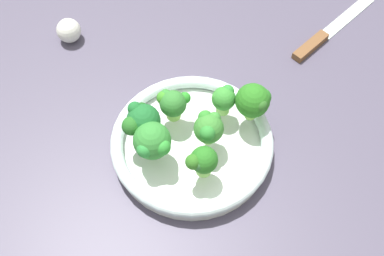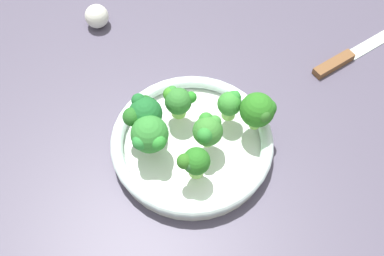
{
  "view_description": "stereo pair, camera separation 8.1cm",
  "coord_description": "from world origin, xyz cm",
  "px_view_note": "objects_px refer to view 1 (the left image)",
  "views": [
    {
      "loc": [
        23.74,
        -40.95,
        75.29
      ],
      "look_at": [
        -1.35,
        -3.96,
        7.11
      ],
      "focal_mm": 45.12,
      "sensor_mm": 36.0,
      "label": 1
    },
    {
      "loc": [
        30.04,
        -35.79,
        75.29
      ],
      "look_at": [
        -1.35,
        -3.96,
        7.11
      ],
      "focal_mm": 45.12,
      "sensor_mm": 36.0,
      "label": 2
    }
  ],
  "objects_px": {
    "broccoli_floret_4": "(254,101)",
    "broccoli_floret_5": "(152,142)",
    "bowl": "(192,143)",
    "broccoli_floret_1": "(225,99)",
    "broccoli_floret_6": "(172,103)",
    "broccoli_floret_3": "(209,128)",
    "garlic_bulb": "(69,31)",
    "broccoli_floret_2": "(202,161)",
    "broccoli_floret_0": "(141,120)",
    "knife": "(324,35)"
  },
  "relations": [
    {
      "from": "broccoli_floret_4",
      "to": "broccoli_floret_5",
      "type": "distance_m",
      "value": 0.19
    },
    {
      "from": "broccoli_floret_4",
      "to": "broccoli_floret_6",
      "type": "relative_size",
      "value": 1.27
    },
    {
      "from": "broccoli_floret_3",
      "to": "broccoli_floret_1",
      "type": "bearing_deg",
      "value": 99.35
    },
    {
      "from": "broccoli_floret_3",
      "to": "broccoli_floret_4",
      "type": "xyz_separation_m",
      "value": [
        0.04,
        0.09,
        0.01
      ]
    },
    {
      "from": "bowl",
      "to": "garlic_bulb",
      "type": "distance_m",
      "value": 0.37
    },
    {
      "from": "broccoli_floret_0",
      "to": "broccoli_floret_2",
      "type": "bearing_deg",
      "value": -1.89
    },
    {
      "from": "bowl",
      "to": "garlic_bulb",
      "type": "height_order",
      "value": "garlic_bulb"
    },
    {
      "from": "broccoli_floret_0",
      "to": "garlic_bulb",
      "type": "height_order",
      "value": "broccoli_floret_0"
    },
    {
      "from": "bowl",
      "to": "knife",
      "type": "height_order",
      "value": "bowl"
    },
    {
      "from": "knife",
      "to": "garlic_bulb",
      "type": "distance_m",
      "value": 0.54
    },
    {
      "from": "broccoli_floret_1",
      "to": "broccoli_floret_6",
      "type": "distance_m",
      "value": 0.09
    },
    {
      "from": "bowl",
      "to": "broccoli_floret_5",
      "type": "relative_size",
      "value": 3.98
    },
    {
      "from": "garlic_bulb",
      "to": "broccoli_floret_2",
      "type": "bearing_deg",
      "value": -17.1
    },
    {
      "from": "bowl",
      "to": "broccoli_floret_2",
      "type": "distance_m",
      "value": 0.09
    },
    {
      "from": "broccoli_floret_4",
      "to": "broccoli_floret_6",
      "type": "distance_m",
      "value": 0.14
    },
    {
      "from": "broccoli_floret_0",
      "to": "broccoli_floret_3",
      "type": "bearing_deg",
      "value": 28.14
    },
    {
      "from": "broccoli_floret_4",
      "to": "garlic_bulb",
      "type": "distance_m",
      "value": 0.43
    },
    {
      "from": "broccoli_floret_1",
      "to": "broccoli_floret_6",
      "type": "xyz_separation_m",
      "value": [
        -0.07,
        -0.06,
        0.0
      ]
    },
    {
      "from": "broccoli_floret_1",
      "to": "broccoli_floret_3",
      "type": "height_order",
      "value": "broccoli_floret_3"
    },
    {
      "from": "broccoli_floret_4",
      "to": "garlic_bulb",
      "type": "bearing_deg",
      "value": -177.94
    },
    {
      "from": "broccoli_floret_6",
      "to": "knife",
      "type": "bearing_deg",
      "value": 70.38
    },
    {
      "from": "broccoli_floret_2",
      "to": "broccoli_floret_4",
      "type": "bearing_deg",
      "value": 85.66
    },
    {
      "from": "broccoli_floret_0",
      "to": "broccoli_floret_4",
      "type": "relative_size",
      "value": 0.94
    },
    {
      "from": "broccoli_floret_3",
      "to": "broccoli_floret_5",
      "type": "relative_size",
      "value": 0.88
    },
    {
      "from": "broccoli_floret_5",
      "to": "broccoli_floret_4",
      "type": "bearing_deg",
      "value": 58.95
    },
    {
      "from": "broccoli_floret_4",
      "to": "knife",
      "type": "xyz_separation_m",
      "value": [
        0.01,
        0.29,
        -0.08
      ]
    },
    {
      "from": "bowl",
      "to": "knife",
      "type": "xyz_separation_m",
      "value": [
        0.08,
        0.39,
        -0.02
      ]
    },
    {
      "from": "broccoli_floret_1",
      "to": "broccoli_floret_3",
      "type": "bearing_deg",
      "value": -80.65
    },
    {
      "from": "broccoli_floret_2",
      "to": "knife",
      "type": "height_order",
      "value": "broccoli_floret_2"
    },
    {
      "from": "broccoli_floret_1",
      "to": "broccoli_floret_4",
      "type": "height_order",
      "value": "broccoli_floret_4"
    },
    {
      "from": "broccoli_floret_0",
      "to": "broccoli_floret_5",
      "type": "relative_size",
      "value": 1.0
    },
    {
      "from": "broccoli_floret_3",
      "to": "garlic_bulb",
      "type": "distance_m",
      "value": 0.4
    },
    {
      "from": "broccoli_floret_2",
      "to": "garlic_bulb",
      "type": "bearing_deg",
      "value": 162.9
    },
    {
      "from": "broccoli_floret_2",
      "to": "broccoli_floret_5",
      "type": "xyz_separation_m",
      "value": [
        -0.09,
        -0.02,
        0.0
      ]
    },
    {
      "from": "bowl",
      "to": "broccoli_floret_5",
      "type": "bearing_deg",
      "value": -118.17
    },
    {
      "from": "knife",
      "to": "bowl",
      "type": "bearing_deg",
      "value": -101.03
    },
    {
      "from": "broccoli_floret_1",
      "to": "broccoli_floret_6",
      "type": "height_order",
      "value": "broccoli_floret_6"
    },
    {
      "from": "broccoli_floret_5",
      "to": "garlic_bulb",
      "type": "relative_size",
      "value": 1.43
    },
    {
      "from": "broccoli_floret_0",
      "to": "broccoli_floret_6",
      "type": "xyz_separation_m",
      "value": [
        0.02,
        0.06,
        -0.01
      ]
    },
    {
      "from": "bowl",
      "to": "broccoli_floret_6",
      "type": "relative_size",
      "value": 4.77
    },
    {
      "from": "broccoli_floret_3",
      "to": "broccoli_floret_5",
      "type": "bearing_deg",
      "value": -128.98
    },
    {
      "from": "broccoli_floret_4",
      "to": "garlic_bulb",
      "type": "relative_size",
      "value": 1.51
    },
    {
      "from": "broccoli_floret_2",
      "to": "broccoli_floret_4",
      "type": "xyz_separation_m",
      "value": [
        0.01,
        0.14,
        0.01
      ]
    },
    {
      "from": "broccoli_floret_1",
      "to": "broccoli_floret_2",
      "type": "relative_size",
      "value": 0.94
    },
    {
      "from": "broccoli_floret_4",
      "to": "broccoli_floret_1",
      "type": "bearing_deg",
      "value": -160.24
    },
    {
      "from": "broccoli_floret_0",
      "to": "broccoli_floret_5",
      "type": "bearing_deg",
      "value": -29.58
    },
    {
      "from": "bowl",
      "to": "knife",
      "type": "distance_m",
      "value": 0.4
    },
    {
      "from": "broccoli_floret_1",
      "to": "garlic_bulb",
      "type": "distance_m",
      "value": 0.38
    },
    {
      "from": "broccoli_floret_6",
      "to": "garlic_bulb",
      "type": "distance_m",
      "value": 0.32
    },
    {
      "from": "broccoli_floret_1",
      "to": "broccoli_floret_4",
      "type": "xyz_separation_m",
      "value": [
        0.05,
        0.02,
        0.01
      ]
    }
  ]
}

